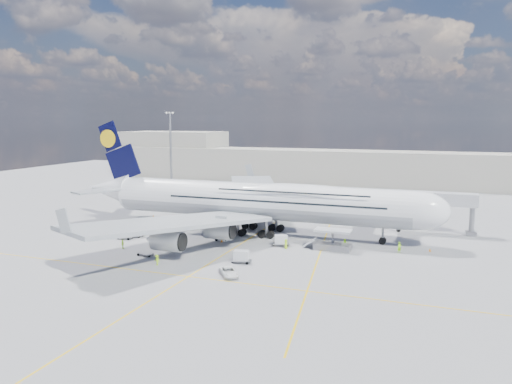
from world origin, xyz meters
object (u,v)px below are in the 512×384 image
(crew_tug, at_px, (157,260))
(cone_wing_left_inner, at_px, (274,213))
(dolly_back, at_px, (125,234))
(dolly_row_c, at_px, (145,254))
(catering_truck_inner, at_px, (261,203))
(crew_nose, at_px, (399,247))
(dolly_nose_near, at_px, (281,240))
(dolly_row_b, at_px, (160,240))
(crew_loader, at_px, (345,244))
(cargo_loader, at_px, (332,243))
(jet_bridge, at_px, (414,201))
(light_mast, at_px, (171,153))
(cone_wing_right_outer, at_px, (176,250))
(service_van, at_px, (229,272))
(crew_van, at_px, (286,244))
(catering_truck_outer, at_px, (252,192))
(cone_tail, at_px, (153,216))
(airliner, at_px, (259,201))
(dolly_nose_far, at_px, (241,256))
(crew_wing, at_px, (123,244))
(cone_wing_right_inner, at_px, (222,241))
(baggage_tug, at_px, (221,237))
(cone_wing_left_outer, at_px, (267,207))
(cone_nose, at_px, (430,250))

(crew_tug, xyz_separation_m, cone_wing_left_inner, (4.14, 47.36, -0.63))
(dolly_back, bearing_deg, dolly_row_c, -56.39)
(catering_truck_inner, distance_m, crew_nose, 45.90)
(dolly_nose_near, relative_size, catering_truck_inner, 0.45)
(dolly_row_b, relative_size, dolly_row_c, 1.04)
(catering_truck_inner, bearing_deg, crew_loader, -55.31)
(cargo_loader, bearing_deg, dolly_nose_near, -176.15)
(jet_bridge, xyz_separation_m, dolly_row_b, (-43.52, -26.26, -5.80))
(light_mast, height_order, dolly_nose_near, light_mast)
(cone_wing_right_outer, bearing_deg, light_mast, 120.46)
(jet_bridge, bearing_deg, cone_wing_left_inner, 163.49)
(service_van, xyz_separation_m, crew_van, (3.37, 18.25, 0.22))
(cargo_loader, xyz_separation_m, dolly_back, (-39.60, -6.27, -0.24))
(dolly_row_b, relative_size, catering_truck_outer, 0.40)
(light_mast, xyz_separation_m, cone_wing_left_inner, (36.68, -14.25, -12.95))
(crew_tug, bearing_deg, crew_nose, 45.55)
(dolly_row_b, bearing_deg, catering_truck_inner, 85.56)
(crew_nose, xyz_separation_m, cone_tail, (-57.55, 12.56, -0.69))
(catering_truck_outer, height_order, service_van, catering_truck_outer)
(airliner, height_order, dolly_nose_far, airliner)
(crew_wing, height_order, cone_wing_right_inner, crew_wing)
(dolly_row_c, distance_m, baggage_tug, 16.19)
(light_mast, xyz_separation_m, dolly_row_b, (26.29, -50.32, -12.15))
(dolly_nose_near, xyz_separation_m, cone_wing_left_outer, (-15.28, 36.18, -0.80))
(light_mast, distance_m, dolly_nose_near, 65.02)
(jet_bridge, xyz_separation_m, cone_wing_left_inner, (-33.13, 9.82, -6.60))
(cone_wing_left_inner, height_order, cone_wing_left_outer, cone_wing_left_outer)
(jet_bridge, xyz_separation_m, cone_wing_right_outer, (-38.58, -29.03, -6.58))
(cone_wing_right_outer, bearing_deg, cargo_loader, 23.24)
(crew_tug, bearing_deg, service_van, 9.92)
(crew_tug, bearing_deg, jet_bridge, 60.16)
(dolly_nose_near, relative_size, service_van, 0.75)
(jet_bridge, height_order, dolly_row_b, jet_bridge)
(airliner, distance_m, dolly_nose_far, 21.79)
(dolly_nose_near, xyz_separation_m, catering_truck_outer, (-24.01, 48.00, 1.00))
(airliner, relative_size, crew_nose, 40.30)
(service_van, bearing_deg, airliner, 63.31)
(crew_wing, xyz_separation_m, crew_van, (27.81, 10.14, 0.09))
(dolly_back, xyz_separation_m, crew_nose, (51.23, 8.01, -0.03))
(dolly_back, distance_m, cone_nose, 57.33)
(airliner, height_order, crew_tug, airliner)
(cone_wing_left_outer, bearing_deg, crew_tug, -89.65)
(crew_nose, xyz_separation_m, crew_loader, (-9.53, -0.36, -0.09))
(cargo_loader, relative_size, crew_tug, 4.86)
(crew_loader, bearing_deg, cone_wing_right_inner, -127.69)
(dolly_nose_far, xyz_separation_m, service_van, (0.91, -7.21, -0.45))
(dolly_nose_far, height_order, cone_wing_right_outer, dolly_nose_far)
(cone_tail, bearing_deg, cargo_loader, -17.30)
(cargo_loader, relative_size, dolly_nose_near, 2.43)
(crew_loader, distance_m, cone_wing_left_outer, 43.38)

